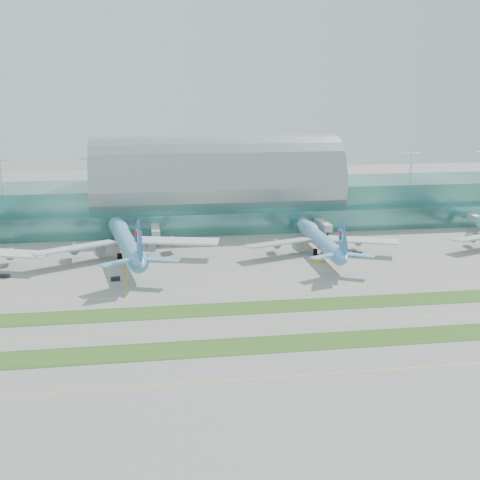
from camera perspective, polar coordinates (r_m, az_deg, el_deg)
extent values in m
plane|color=gray|center=(206.18, 2.42, -5.91)|extent=(700.00, 700.00, 0.00)
cube|color=#3D7A75|center=(328.25, -2.07, 3.14)|extent=(340.00, 42.00, 20.00)
cube|color=#3D7A75|center=(305.83, -1.51, 1.44)|extent=(340.00, 8.00, 10.00)
ellipsoid|color=#9EA5A8|center=(326.64, -2.08, 4.87)|extent=(340.00, 46.20, 16.17)
cylinder|color=white|center=(325.57, -2.09, 6.26)|extent=(0.80, 0.80, 16.00)
cube|color=#B2B7B7|center=(292.56, -7.25, 0.89)|extent=(3.50, 22.00, 3.00)
cylinder|color=black|center=(283.59, -7.16, -0.23)|extent=(1.00, 1.00, 4.00)
cube|color=#B2B7B7|center=(304.05, 7.02, 1.37)|extent=(3.50, 22.00, 3.00)
cylinder|color=black|center=(295.43, 7.53, 0.31)|extent=(1.00, 1.00, 4.00)
cube|color=#B2B7B7|center=(332.50, 19.55, 1.72)|extent=(3.50, 22.00, 3.00)
cube|color=#2D591E|center=(180.57, 4.20, -8.78)|extent=(420.00, 12.00, 0.08)
cube|color=#2D591E|center=(208.02, 2.31, -5.72)|extent=(420.00, 12.00, 0.08)
cube|color=yellow|center=(162.80, 5.84, -11.38)|extent=(420.00, 0.35, 0.01)
cube|color=yellow|center=(193.30, 3.25, -7.26)|extent=(420.00, 0.35, 0.01)
cube|color=yellow|center=(222.94, 1.50, -4.41)|extent=(420.00, 0.35, 0.01)
cube|color=yellow|center=(243.66, 0.56, -2.86)|extent=(420.00, 0.35, 0.01)
cube|color=white|center=(262.15, -19.21, -1.08)|extent=(32.87, 18.41, 1.30)
cylinder|color=#5FA8D2|center=(266.17, -9.68, -0.16)|extent=(15.77, 68.75, 6.84)
ellipsoid|color=#5FA8D2|center=(284.35, -10.18, 1.07)|extent=(9.18, 21.48, 4.88)
cone|color=#5FA8D2|center=(301.97, -10.55, 1.40)|extent=(7.51, 6.37, 6.84)
cone|color=#5FA8D2|center=(228.68, -8.48, -2.00)|extent=(7.75, 10.70, 6.50)
cube|color=white|center=(262.62, -13.92, -0.65)|extent=(32.91, 23.56, 1.35)
cylinder|color=gray|center=(269.19, -12.90, -0.76)|extent=(4.52, 6.51, 3.75)
cube|color=white|center=(267.14, -5.39, -0.08)|extent=(34.14, 16.32, 1.35)
cylinder|color=gray|center=(272.50, -6.65, -0.34)|extent=(4.52, 6.51, 3.75)
cube|color=blue|center=(229.10, -8.62, -0.18)|extent=(2.56, 14.47, 15.91)
cylinder|color=white|center=(229.79, -8.67, 0.29)|extent=(1.68, 5.38, 5.30)
cylinder|color=black|center=(292.50, -10.28, 0.01)|extent=(1.99, 1.99, 3.31)
cylinder|color=black|center=(262.78, -10.23, -1.50)|extent=(1.99, 1.99, 3.31)
cylinder|color=black|center=(263.54, -8.80, -1.40)|extent=(1.99, 1.99, 3.31)
cylinder|color=#6CB4EF|center=(272.47, 6.85, 0.05)|extent=(7.16, 59.17, 5.91)
ellipsoid|color=#6CB4EF|center=(287.74, 6.03, 1.11)|extent=(5.99, 18.07, 4.21)
cone|color=#6CB4EF|center=(302.60, 5.34, 1.41)|extent=(6.01, 4.89, 5.91)
cone|color=#6CB4EF|center=(241.06, 8.84, -1.49)|extent=(5.79, 8.69, 5.61)
cube|color=silver|center=(266.96, 3.38, -0.24)|extent=(29.26, 16.84, 1.16)
cylinder|color=gray|center=(273.17, 4.05, -0.37)|extent=(3.35, 5.31, 3.24)
cube|color=silver|center=(275.58, 10.40, -0.01)|extent=(29.09, 17.86, 1.16)
cylinder|color=gray|center=(279.51, 9.22, -0.20)|extent=(3.35, 5.31, 3.24)
cube|color=#2A75BF|center=(241.39, 8.76, 0.01)|extent=(0.84, 12.53, 13.73)
cylinder|color=white|center=(241.96, 8.71, 0.39)|extent=(0.95, 4.59, 4.57)
cylinder|color=black|center=(294.64, 5.73, 0.21)|extent=(1.71, 1.71, 2.86)
cylinder|color=black|center=(269.22, 6.44, -1.06)|extent=(1.71, 1.71, 2.86)
cylinder|color=black|center=(270.66, 7.61, -1.02)|extent=(1.71, 1.71, 2.86)
cone|color=#62B7D8|center=(329.77, 19.65, 1.61)|extent=(5.62, 4.56, 5.55)
cube|color=silver|center=(295.03, 19.69, 0.23)|extent=(27.47, 15.95, 1.09)
cube|color=black|center=(252.46, -19.43, -2.89)|extent=(3.51, 2.31, 1.49)
cube|color=black|center=(238.61, -10.59, -3.27)|extent=(3.37, 1.97, 1.41)
cube|color=black|center=(254.27, -8.52, -2.13)|extent=(3.72, 2.51, 1.61)
cube|color=#DFB70D|center=(261.25, 6.61, -1.65)|extent=(4.63, 3.30, 1.62)
cube|color=black|center=(271.47, 9.96, -1.19)|extent=(4.38, 2.89, 1.65)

